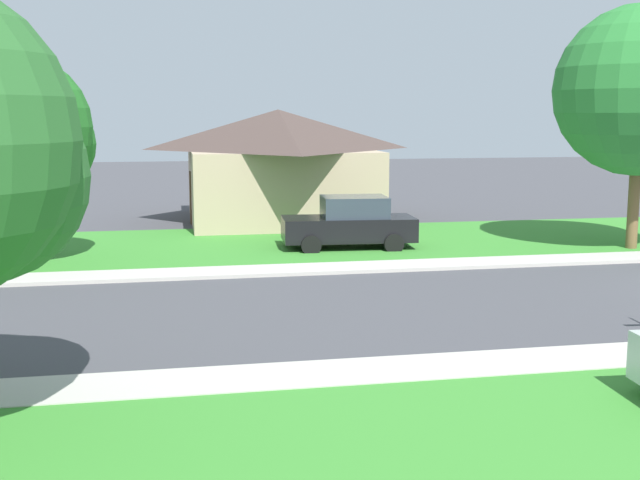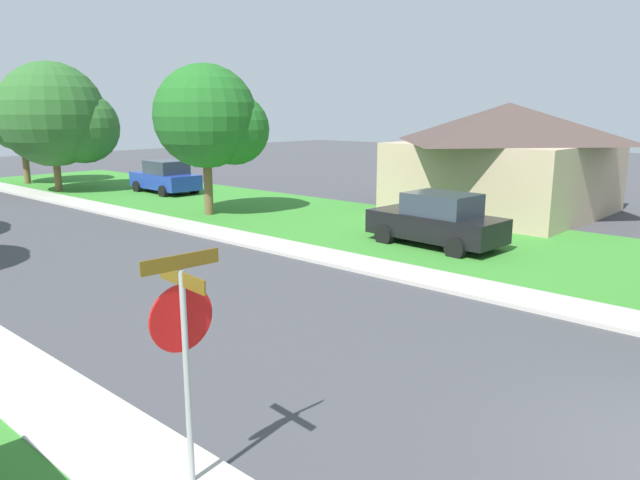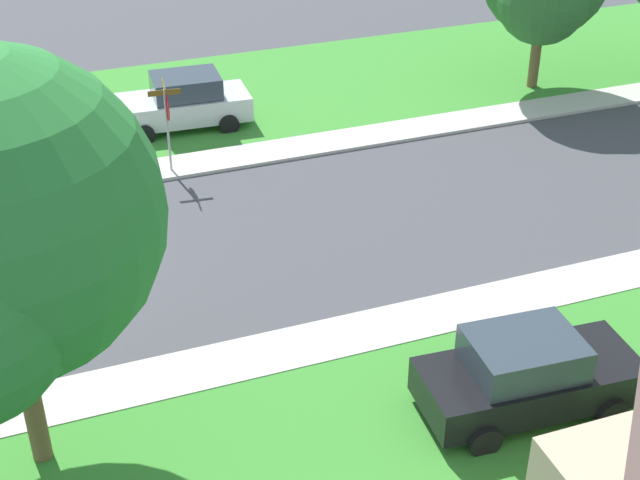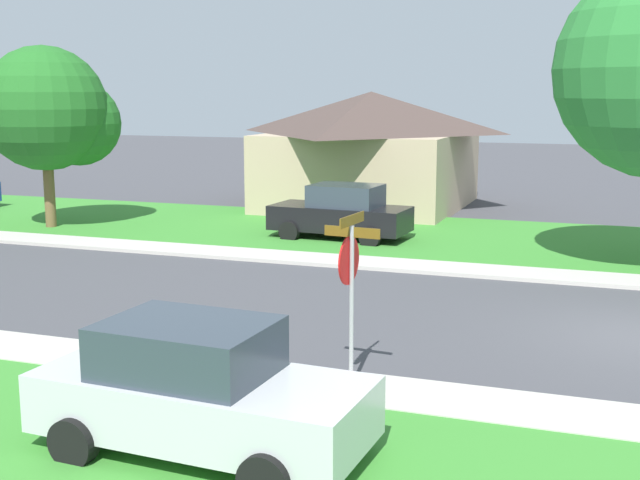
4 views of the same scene
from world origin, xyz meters
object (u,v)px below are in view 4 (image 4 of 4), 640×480
object	(u,v)px
car_silver_near_corner	(199,390)
car_black_behind_trees	(342,213)
stop_sign_far_corner	(350,271)
tree_across_right	(53,113)
house_right_setback	(371,148)

from	to	relation	value
car_silver_near_corner	car_black_behind_trees	world-z (taller)	same
stop_sign_far_corner	car_silver_near_corner	xyz separation A→B (m)	(-3.02, 1.07, -1.01)
car_silver_near_corner	tree_across_right	size ratio (longest dim) A/B	0.72
car_silver_near_corner	car_black_behind_trees	xyz separation A→B (m)	(15.54, 3.15, 0.00)
car_silver_near_corner	car_black_behind_trees	distance (m)	15.85
stop_sign_far_corner	car_silver_near_corner	bearing A→B (deg)	160.53
stop_sign_far_corner	tree_across_right	world-z (taller)	tree_across_right
car_silver_near_corner	house_right_setback	distance (m)	23.64
stop_sign_far_corner	car_black_behind_trees	distance (m)	13.25
stop_sign_far_corner	tree_across_right	size ratio (longest dim) A/B	0.45
house_right_setback	stop_sign_far_corner	bearing A→B (deg)	-164.78
stop_sign_far_corner	tree_across_right	xyz separation A→B (m)	(11.52, 14.04, 2.03)
car_silver_near_corner	house_right_setback	bearing A→B (deg)	10.79
stop_sign_far_corner	tree_across_right	bearing A→B (deg)	50.63
car_black_behind_trees	tree_across_right	size ratio (longest dim) A/B	0.72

